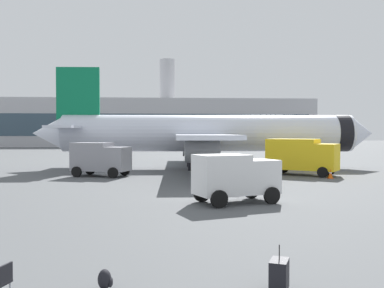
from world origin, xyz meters
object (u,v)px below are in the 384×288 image
airplane_at_gate (206,134)px  service_truck (100,158)px  rolling_suitcase (279,275)px  gate_chair (0,281)px  traveller_backpack (105,280)px  cargo_van (235,176)px  safety_cone_near (126,170)px  safety_cone_mid (330,174)px  fuel_truck (301,155)px

airplane_at_gate → service_truck: 12.55m
rolling_suitcase → gate_chair: (-6.30, -0.28, 0.11)m
airplane_at_gate → gate_chair: (-8.12, -35.10, -3.16)m
service_truck → traveller_backpack: 27.31m
service_truck → cargo_van: size_ratio=1.09×
airplane_at_gate → safety_cone_near: bearing=-149.8°
airplane_at_gate → service_truck: airplane_at_gate is taller
airplane_at_gate → rolling_suitcase: (-1.82, -34.82, -3.27)m
safety_cone_mid → rolling_suitcase: 26.75m
fuel_truck → traveller_backpack: fuel_truck is taller
safety_cone_near → gate_chair: (-0.19, -30.48, 0.16)m
rolling_suitcase → safety_cone_near: bearing=101.4°
rolling_suitcase → traveller_backpack: rolling_suitcase is taller
fuel_truck → rolling_suitcase: fuel_truck is taller
airplane_at_gate → safety_cone_mid: size_ratio=43.88×
cargo_van → rolling_suitcase: bearing=-95.0°
cargo_van → safety_cone_near: 19.00m
fuel_truck → gate_chair: fuel_truck is taller
safety_cone_near → traveller_backpack: bearing=-86.2°
fuel_truck → rolling_suitcase: (-9.49, -27.28, -1.38)m
fuel_truck → cargo_van: (-8.38, -14.61, -0.32)m
cargo_van → safety_cone_near: size_ratio=7.06×
service_truck → traveller_backpack: (3.97, -26.98, -1.37)m
safety_cone_mid → rolling_suitcase: (-10.99, -24.39, -0.01)m
safety_cone_mid → gate_chair: (-17.30, -24.68, 0.10)m
rolling_suitcase → safety_cone_mid: bearing=65.7°
safety_cone_near → service_truck: bearing=-125.0°
airplane_at_gate → service_truck: size_ratio=6.79×
gate_chair → fuel_truck: bearing=60.2°
service_truck → safety_cone_near: service_truck is taller
fuel_truck → service_truck: bearing=179.6°
fuel_truck → safety_cone_near: size_ratio=9.24×
cargo_van → safety_cone_near: cargo_van is taller
service_truck → safety_cone_near: 3.66m
safety_cone_mid → gate_chair: size_ratio=0.95×
cargo_van → safety_cone_mid: bearing=49.9°
safety_cone_near → gate_chair: bearing=-90.4°
service_truck → safety_cone_mid: bearing=-8.9°
cargo_van → safety_cone_near: (-7.22, 17.53, -1.11)m
cargo_van → airplane_at_gate: bearing=88.2°
airplane_at_gate → safety_cone_near: size_ratio=52.40×
gate_chair → cargo_van: bearing=60.2°
airplane_at_gate → rolling_suitcase: size_ratio=32.45×
fuel_truck → traveller_backpack: size_ratio=13.12×
service_truck → fuel_truck: bearing=-0.4°
service_truck → cargo_van: 17.36m
cargo_van → safety_cone_mid: 15.37m
service_truck → rolling_suitcase: 28.58m
airplane_at_gate → rolling_suitcase: 35.02m
service_truck → safety_cone_mid: service_truck is taller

